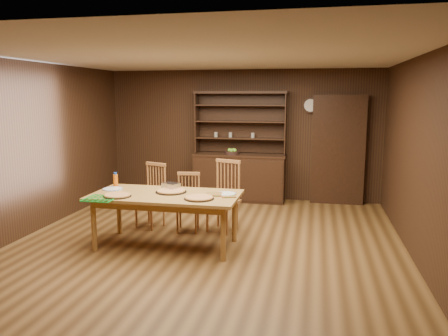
% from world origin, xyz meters
% --- Properties ---
extents(floor, '(6.00, 6.00, 0.00)m').
position_xyz_m(floor, '(0.00, 0.00, 0.00)').
color(floor, brown).
rests_on(floor, ground).
extents(room_shell, '(6.00, 6.00, 6.00)m').
position_xyz_m(room_shell, '(0.00, 0.00, 1.58)').
color(room_shell, beige).
rests_on(room_shell, floor).
extents(china_hutch, '(1.84, 0.52, 2.17)m').
position_xyz_m(china_hutch, '(-0.00, 2.75, 0.60)').
color(china_hutch, '#311A10').
rests_on(china_hutch, floor).
extents(doorway, '(1.00, 0.18, 2.10)m').
position_xyz_m(doorway, '(1.90, 2.90, 1.05)').
color(doorway, '#311A10').
rests_on(doorway, floor).
extents(wall_clock, '(0.30, 0.05, 0.30)m').
position_xyz_m(wall_clock, '(1.35, 2.96, 1.90)').
color(wall_clock, '#311A10').
rests_on(wall_clock, room_shell).
extents(dining_table, '(2.03, 1.02, 0.75)m').
position_xyz_m(dining_table, '(-0.53, -0.15, 0.68)').
color(dining_table, '#A67239').
rests_on(dining_table, floor).
extents(chair_left, '(0.53, 0.52, 1.02)m').
position_xyz_m(chair_left, '(-1.07, 0.74, 0.54)').
color(chair_left, '#B6713E').
rests_on(chair_left, floor).
extents(chair_center, '(0.42, 0.40, 0.91)m').
position_xyz_m(chair_center, '(-0.44, 0.64, 0.48)').
color(chair_center, '#B6713E').
rests_on(chair_center, floor).
extents(chair_right, '(0.57, 0.55, 1.10)m').
position_xyz_m(chair_right, '(0.12, 0.77, 0.59)').
color(chair_right, '#B6713E').
rests_on(chair_right, floor).
extents(pizza_left, '(0.37, 0.37, 0.04)m').
position_xyz_m(pizza_left, '(-1.11, -0.44, 0.77)').
color(pizza_left, black).
rests_on(pizza_left, dining_table).
extents(pizza_right, '(0.39, 0.39, 0.04)m').
position_xyz_m(pizza_right, '(0.00, -0.35, 0.77)').
color(pizza_right, black).
rests_on(pizza_right, dining_table).
extents(pizza_center, '(0.44, 0.44, 0.04)m').
position_xyz_m(pizza_center, '(-0.49, -0.04, 0.77)').
color(pizza_center, black).
rests_on(pizza_center, dining_table).
extents(cooling_rack, '(0.38, 0.38, 0.02)m').
position_xyz_m(cooling_rack, '(-1.27, -0.61, 0.76)').
color(cooling_rack, '#0CA82B').
rests_on(cooling_rack, dining_table).
extents(plate_left, '(0.29, 0.29, 0.02)m').
position_xyz_m(plate_left, '(-1.37, -0.03, 0.76)').
color(plate_left, silver).
rests_on(plate_left, dining_table).
extents(plate_right, '(0.28, 0.28, 0.02)m').
position_xyz_m(plate_right, '(0.29, -0.00, 0.76)').
color(plate_right, silver).
rests_on(plate_right, dining_table).
extents(foil_dish, '(0.28, 0.25, 0.09)m').
position_xyz_m(foil_dish, '(-0.55, 0.15, 0.80)').
color(foil_dish, silver).
rests_on(foil_dish, dining_table).
extents(juice_bottle, '(0.07, 0.07, 0.21)m').
position_xyz_m(juice_bottle, '(-1.43, 0.18, 0.85)').
color(juice_bottle, '#DE610B').
rests_on(juice_bottle, dining_table).
extents(pot_holder_a, '(0.24, 0.24, 0.01)m').
position_xyz_m(pot_holder_a, '(0.35, -0.12, 0.76)').
color(pot_holder_a, red).
rests_on(pot_holder_a, dining_table).
extents(pot_holder_b, '(0.24, 0.24, 0.02)m').
position_xyz_m(pot_holder_b, '(0.13, -0.06, 0.76)').
color(pot_holder_b, red).
rests_on(pot_holder_b, dining_table).
extents(fruit_bowl, '(0.30, 0.30, 0.12)m').
position_xyz_m(fruit_bowl, '(-0.14, 2.69, 0.98)').
color(fruit_bowl, black).
rests_on(fruit_bowl, china_hutch).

